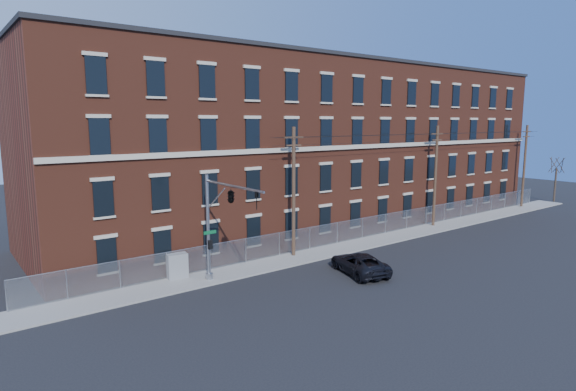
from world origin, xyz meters
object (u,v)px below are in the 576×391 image
(traffic_signal_mast, at_px, (225,206))
(utility_pole_near, at_px, (294,189))
(pickup_truck, at_px, (359,263))
(utility_cabinet, at_px, (177,266))

(traffic_signal_mast, distance_m, utility_pole_near, 8.70)
(pickup_truck, xyz_separation_m, utility_cabinet, (-10.63, 6.48, 0.23))
(utility_pole_near, xyz_separation_m, pickup_truck, (1.05, -6.08, -4.62))
(traffic_signal_mast, height_order, utility_pole_near, utility_pole_near)
(traffic_signal_mast, relative_size, pickup_truck, 1.35)
(pickup_truck, height_order, utility_cabinet, utility_cabinet)
(traffic_signal_mast, distance_m, utility_cabinet, 6.06)
(traffic_signal_mast, xyz_separation_m, utility_cabinet, (-1.58, 3.82, -4.43))
(utility_pole_near, distance_m, pickup_truck, 7.71)
(utility_pole_near, xyz_separation_m, utility_cabinet, (-9.58, 0.40, -4.38))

